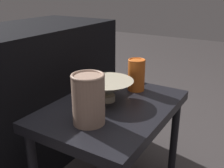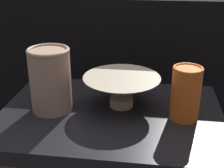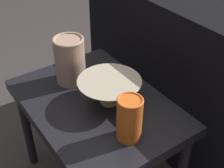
{
  "view_description": "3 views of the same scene",
  "coord_description": "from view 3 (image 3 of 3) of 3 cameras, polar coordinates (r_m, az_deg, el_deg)",
  "views": [
    {
      "loc": [
        -0.82,
        -0.5,
        0.9
      ],
      "look_at": [
        0.02,
        0.01,
        0.53
      ],
      "focal_mm": 42.0,
      "sensor_mm": 36.0,
      "label": 1
    },
    {
      "loc": [
        0.11,
        -0.76,
        0.87
      ],
      "look_at": [
        -0.0,
        0.05,
        0.52
      ],
      "focal_mm": 50.0,
      "sensor_mm": 36.0,
      "label": 2
    },
    {
      "loc": [
        0.73,
        -0.44,
        1.14
      ],
      "look_at": [
        -0.0,
        0.07,
        0.5
      ],
      "focal_mm": 50.0,
      "sensor_mm": 36.0,
      "label": 3
    }
  ],
  "objects": [
    {
      "name": "table",
      "position": [
        1.13,
        -2.81,
        -5.52
      ],
      "size": [
        0.62,
        0.44,
        0.45
      ],
      "color": "black",
      "rests_on": "ground_plane"
    },
    {
      "name": "couch_backdrop",
      "position": [
        1.47,
        16.23,
        1.88
      ],
      "size": [
        1.12,
        0.5,
        0.72
      ],
      "color": "black",
      "rests_on": "ground_plane"
    },
    {
      "name": "bowl",
      "position": [
        1.06,
        -0.46,
        -0.85
      ],
      "size": [
        0.22,
        0.22,
        0.09
      ],
      "color": "#B2A88E",
      "rests_on": "table"
    },
    {
      "name": "vase_textured_left",
      "position": [
        1.16,
        -7.72,
        4.45
      ],
      "size": [
        0.11,
        0.11,
        0.18
      ],
      "color": "tan",
      "rests_on": "table"
    },
    {
      "name": "vase_colorful_right",
      "position": [
        0.92,
        3.21,
        -6.26
      ],
      "size": [
        0.08,
        0.08,
        0.15
      ],
      "color": "orange",
      "rests_on": "table"
    }
  ]
}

